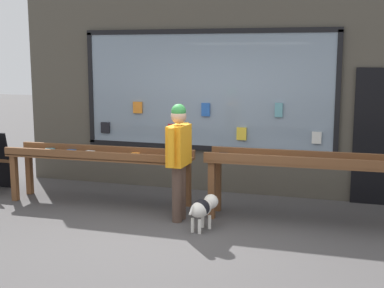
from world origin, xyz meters
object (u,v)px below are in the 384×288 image
(display_table_left, at_px, (99,159))
(small_dog, at_px, (203,208))
(display_table_right, at_px, (312,167))
(person_browsing, at_px, (179,154))

(display_table_left, height_order, small_dog, display_table_left)
(display_table_right, relative_size, small_dog, 4.96)
(display_table_right, distance_m, person_browsing, 1.83)
(display_table_right, height_order, person_browsing, person_browsing)
(person_browsing, bearing_deg, display_table_left, 74.95)
(display_table_left, xyz_separation_m, person_browsing, (1.45, -0.46, 0.25))
(display_table_left, bearing_deg, display_table_right, -0.02)
(person_browsing, distance_m, small_dog, 0.84)
(display_table_left, distance_m, person_browsing, 1.54)
(person_browsing, bearing_deg, display_table_right, -73.02)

